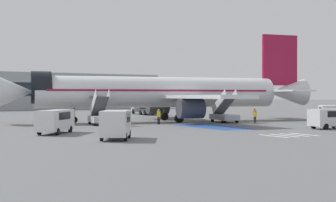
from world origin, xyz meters
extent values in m
plane|color=slate|center=(0.00, 0.00, 0.00)|extent=(600.00, 600.00, 0.00)
cube|color=gold|center=(-1.49, 1.00, 0.00)|extent=(75.20, 15.21, 0.01)
cube|color=#2856A8|center=(-1.49, -11.22, 0.00)|extent=(4.43, 10.93, 0.01)
cube|color=silver|center=(-3.89, -23.84, 0.00)|extent=(0.44, 3.60, 0.01)
cube|color=silver|center=(-2.69, -23.84, 0.00)|extent=(0.44, 3.60, 0.01)
cube|color=silver|center=(-1.49, -23.84, 0.00)|extent=(0.44, 3.60, 0.01)
cube|color=silver|center=(-0.29, -23.84, 0.00)|extent=(0.44, 3.60, 0.01)
cylinder|color=silver|center=(-1.49, 1.00, 3.98)|extent=(32.81, 10.40, 4.08)
cone|color=silver|center=(-19.70, 4.63, 3.98)|extent=(5.19, 4.80, 4.00)
cone|color=silver|center=(17.52, -2.80, 3.98)|extent=(6.77, 5.04, 3.92)
cylinder|color=black|center=(-16.70, 4.03, 4.49)|extent=(3.21, 4.52, 4.12)
cube|color=maroon|center=(-1.49, 1.00, 4.18)|extent=(30.27, 9.97, 0.24)
cube|color=silver|center=(-0.03, -7.42, 3.37)|extent=(5.76, 15.36, 0.44)
cylinder|color=#38383D|center=(-1.08, -6.10, 1.92)|extent=(3.51, 2.95, 2.39)
cube|color=silver|center=(3.09, 8.20, 3.37)|extent=(9.61, 15.88, 0.44)
cylinder|color=#38383D|center=(1.61, 7.39, 1.92)|extent=(3.51, 2.95, 2.39)
cube|color=maroon|center=(16.62, -2.62, 8.71)|extent=(5.67, 1.47, 7.43)
cube|color=silver|center=(15.26, -6.30, 4.18)|extent=(4.88, 7.12, 0.24)
cube|color=silver|center=(16.77, 1.30, 4.18)|extent=(4.88, 7.12, 0.24)
cylinder|color=#38383D|center=(-12.70, 3.23, 1.99)|extent=(0.20, 0.20, 3.15)
cylinder|color=black|center=(-12.70, 3.23, 0.42)|extent=(0.88, 0.44, 0.84)
cylinder|color=#38383D|center=(-0.52, -2.40, 1.96)|extent=(0.24, 0.24, 2.82)
cylinder|color=black|center=(-0.52, -2.40, 0.55)|extent=(1.20, 0.80, 1.10)
cylinder|color=#38383D|center=(0.71, 3.76, 1.96)|extent=(0.24, 0.24, 2.82)
cylinder|color=black|center=(0.71, 3.76, 0.55)|extent=(1.20, 0.80, 1.10)
cube|color=#ADB2BA|center=(-11.21, -1.80, 0.70)|extent=(3.10, 5.14, 0.70)
cylinder|color=black|center=(-11.79, 0.03, 0.35)|extent=(0.35, 0.73, 0.70)
cylinder|color=black|center=(-9.96, -0.33, 0.35)|extent=(0.35, 0.73, 0.70)
cylinder|color=black|center=(-12.45, -3.26, 0.35)|extent=(0.35, 0.73, 0.70)
cylinder|color=black|center=(-10.62, -3.63, 0.35)|extent=(0.35, 0.73, 0.70)
cube|color=#4C4C51|center=(-11.21, -1.80, 2.19)|extent=(2.22, 4.36, 2.41)
cube|color=#4C4C51|center=(-10.76, 0.44, 3.32)|extent=(1.83, 1.40, 0.12)
cube|color=silver|center=(-11.96, -1.65, 2.66)|extent=(0.95, 4.47, 3.10)
cube|color=silver|center=(-10.45, -1.95, 2.66)|extent=(0.95, 4.47, 3.10)
cube|color=#ADB2BA|center=(4.80, -4.99, 0.70)|extent=(3.10, 5.14, 0.70)
cylinder|color=black|center=(4.21, -3.16, 0.35)|extent=(0.35, 0.73, 0.70)
cylinder|color=black|center=(6.05, -3.53, 0.35)|extent=(0.35, 0.73, 0.70)
cylinder|color=black|center=(3.55, -6.46, 0.35)|extent=(0.35, 0.73, 0.70)
cylinder|color=black|center=(5.39, -6.83, 0.35)|extent=(0.35, 0.73, 0.70)
cube|color=#4C4C51|center=(4.80, -4.99, 2.22)|extent=(2.22, 4.36, 2.49)
cube|color=#4C4C51|center=(5.25, -2.76, 3.40)|extent=(1.83, 1.40, 0.12)
cube|color=silver|center=(4.05, -4.84, 2.70)|extent=(0.95, 4.48, 3.17)
cube|color=silver|center=(5.56, -5.15, 2.70)|extent=(0.95, 4.48, 3.17)
cube|color=#38383D|center=(7.39, 22.69, 0.78)|extent=(3.65, 9.08, 0.60)
cube|color=silver|center=(7.96, 26.97, 1.28)|extent=(2.62, 2.26, 1.60)
cube|color=black|center=(8.09, 27.94, 1.60)|extent=(1.99, 0.31, 0.70)
cylinder|color=#B7BCC4|center=(7.34, 22.31, 2.15)|extent=(2.93, 6.31, 2.14)
cylinder|color=gold|center=(7.34, 22.31, 2.15)|extent=(2.21, 0.64, 2.18)
cylinder|color=black|center=(6.73, 26.74, 0.48)|extent=(0.41, 0.99, 0.96)
cylinder|color=black|center=(9.09, 26.42, 0.48)|extent=(0.41, 0.99, 0.96)
cylinder|color=black|center=(6.15, 22.37, 0.48)|extent=(0.41, 0.99, 0.96)
cylinder|color=black|center=(8.50, 22.05, 0.48)|extent=(0.41, 0.99, 0.96)
cylinder|color=black|center=(5.82, 19.94, 0.48)|extent=(0.41, 0.99, 0.96)
cylinder|color=black|center=(8.17, 19.62, 0.48)|extent=(0.41, 0.99, 0.96)
cube|color=silver|center=(13.85, -14.17, 1.31)|extent=(4.66, 4.93, 1.97)
cube|color=black|center=(13.85, -14.17, 1.74)|extent=(3.25, 3.31, 0.71)
cylinder|color=black|center=(14.16, -12.44, 0.32)|extent=(0.57, 0.61, 0.64)
cylinder|color=black|center=(15.52, -13.63, 0.32)|extent=(0.57, 0.61, 0.64)
cylinder|color=black|center=(12.18, -14.71, 0.32)|extent=(0.57, 0.61, 0.64)
cube|color=silver|center=(-16.95, -20.05, 1.31)|extent=(3.96, 4.80, 1.98)
cube|color=black|center=(-16.95, -20.05, 1.75)|extent=(2.98, 3.11, 0.71)
cylinder|color=black|center=(-16.86, -21.69, 0.32)|extent=(0.50, 0.65, 0.64)
cylinder|color=black|center=(-18.44, -20.75, 0.32)|extent=(0.50, 0.65, 0.64)
cylinder|color=black|center=(-15.47, -19.35, 0.32)|extent=(0.50, 0.65, 0.64)
cylinder|color=black|center=(-17.05, -18.41, 0.32)|extent=(0.50, 0.65, 0.64)
cube|color=silver|center=(7.40, -20.01, 1.20)|extent=(4.60, 2.30, 1.76)
cube|color=black|center=(7.40, -20.01, 1.59)|extent=(2.61, 2.16, 0.64)
cylinder|color=black|center=(8.85, -19.24, 0.32)|extent=(0.65, 0.25, 0.64)
cylinder|color=black|center=(6.09, -19.01, 0.32)|extent=(0.65, 0.25, 0.64)
cylinder|color=black|center=(5.94, -20.78, 0.32)|extent=(0.65, 0.25, 0.64)
cube|color=silver|center=(-19.51, -12.03, 1.25)|extent=(4.63, 5.25, 1.85)
cube|color=black|center=(-19.51, -12.03, 1.65)|extent=(3.22, 3.41, 0.67)
cylinder|color=black|center=(-19.84, -13.82, 0.32)|extent=(0.55, 0.63, 0.64)
cylinder|color=black|center=(-21.17, -12.80, 0.32)|extent=(0.55, 0.63, 0.64)
cylinder|color=black|center=(-17.86, -11.26, 0.32)|extent=(0.55, 0.63, 0.64)
cylinder|color=black|center=(-19.18, -10.24, 0.32)|extent=(0.55, 0.63, 0.64)
cylinder|color=black|center=(-4.58, -4.51, 0.45)|extent=(0.14, 0.14, 0.91)
cylinder|color=black|center=(-4.70, -4.39, 0.45)|extent=(0.14, 0.14, 0.91)
cube|color=yellow|center=(-4.64, -4.45, 1.27)|extent=(0.46, 0.45, 0.72)
cube|color=silver|center=(-4.64, -4.45, 1.27)|extent=(0.47, 0.46, 0.06)
sphere|color=tan|center=(-4.64, -4.45, 1.75)|extent=(0.25, 0.25, 0.25)
cylinder|color=black|center=(-14.82, -0.83, 0.39)|extent=(0.14, 0.14, 0.78)
cylinder|color=black|center=(-14.90, -0.99, 0.39)|extent=(0.14, 0.14, 0.78)
cube|color=orange|center=(-14.86, -0.91, 1.09)|extent=(0.38, 0.47, 0.62)
cube|color=silver|center=(-14.86, -0.91, 1.09)|extent=(0.39, 0.49, 0.06)
sphere|color=tan|center=(-14.86, -0.91, 1.50)|extent=(0.21, 0.21, 0.21)
cylinder|color=#2D2D33|center=(8.77, -6.39, 0.44)|extent=(0.14, 0.14, 0.88)
cylinder|color=#2D2D33|center=(8.60, -6.40, 0.44)|extent=(0.14, 0.14, 0.88)
cube|color=orange|center=(8.69, -6.40, 1.23)|extent=(0.43, 0.25, 0.70)
cube|color=silver|center=(8.69, -6.40, 1.23)|extent=(0.45, 0.26, 0.06)
sphere|color=brown|center=(8.69, -6.40, 1.70)|extent=(0.24, 0.24, 0.24)
cylinder|color=#2D2D33|center=(7.86, -7.59, 0.38)|extent=(0.14, 0.14, 0.77)
cylinder|color=#2D2D33|center=(7.69, -7.64, 0.38)|extent=(0.14, 0.14, 0.77)
cube|color=yellow|center=(7.78, -7.61, 1.07)|extent=(0.47, 0.33, 0.61)
cube|color=silver|center=(7.78, -7.61, 1.07)|extent=(0.48, 0.35, 0.06)
sphere|color=#9E704C|center=(7.78, -7.61, 1.48)|extent=(0.21, 0.21, 0.21)
camera|label=1|loc=(-31.64, -54.27, 3.46)|focal=50.00mm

